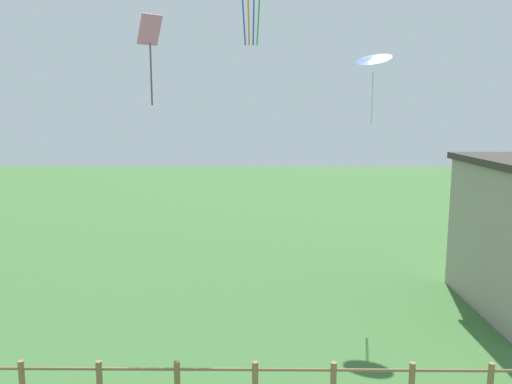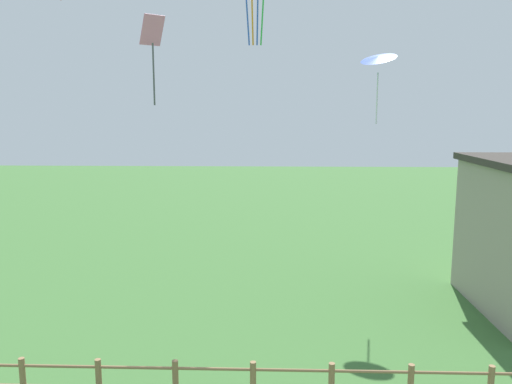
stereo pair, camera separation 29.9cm
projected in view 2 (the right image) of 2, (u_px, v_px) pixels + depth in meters
name	position (u px, v px, depth m)	size (l,w,h in m)	color
wooden_fence	(253.00, 384.00, 11.28)	(17.80, 0.14, 1.22)	olive
kite_blue_delta	(379.00, 59.00, 18.43)	(1.83, 1.81, 2.73)	blue
kite_pink_diamond	(153.00, 43.00, 14.43)	(0.77, 0.74, 2.54)	pink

